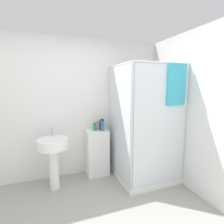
{
  "coord_description": "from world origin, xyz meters",
  "views": [
    {
      "loc": [
        -0.4,
        -1.51,
        1.67
      ],
      "look_at": [
        0.54,
        1.1,
        1.24
      ],
      "focal_mm": 28.0,
      "sensor_mm": 36.0,
      "label": 1
    }
  ],
  "objects": [
    {
      "name": "lotion_bottle_white",
      "position": [
        0.41,
        1.57,
        0.93
      ],
      "size": [
        0.06,
        0.06,
        0.19
      ],
      "color": "#B299C6",
      "rests_on": "vanity_cabinet"
    },
    {
      "name": "sink",
      "position": [
        -0.39,
        1.28,
        0.63
      ],
      "size": [
        0.48,
        0.48,
        0.97
      ],
      "color": "white",
      "rests_on": "ground_plane"
    },
    {
      "name": "shampoo_bottle_tall_black",
      "position": [
        0.47,
        1.51,
        0.95
      ],
      "size": [
        0.07,
        0.07,
        0.2
      ],
      "color": "black",
      "rests_on": "vanity_cabinet"
    },
    {
      "name": "shampoo_bottle_blue",
      "position": [
        0.47,
        1.44,
        0.96
      ],
      "size": [
        0.06,
        0.06,
        0.22
      ],
      "color": "#2D66A3",
      "rests_on": "vanity_cabinet"
    },
    {
      "name": "wall_back",
      "position": [
        0.0,
        1.7,
        1.25
      ],
      "size": [
        6.4,
        0.06,
        2.5
      ],
      "primitive_type": "cube",
      "color": "white",
      "rests_on": "ground_plane"
    },
    {
      "name": "shower_enclosure",
      "position": [
        1.12,
        1.09,
        0.52
      ],
      "size": [
        0.99,
        1.02,
        2.01
      ],
      "color": "white",
      "rests_on": "ground_plane"
    },
    {
      "name": "soap_dispenser",
      "position": [
        0.35,
        1.51,
        0.91
      ],
      "size": [
        0.06,
        0.07,
        0.15
      ],
      "color": "green",
      "rests_on": "vanity_cabinet"
    },
    {
      "name": "vanity_cabinet",
      "position": [
        0.39,
        1.51,
        0.43
      ],
      "size": [
        0.39,
        0.33,
        0.85
      ],
      "color": "white",
      "rests_on": "ground_plane"
    }
  ]
}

